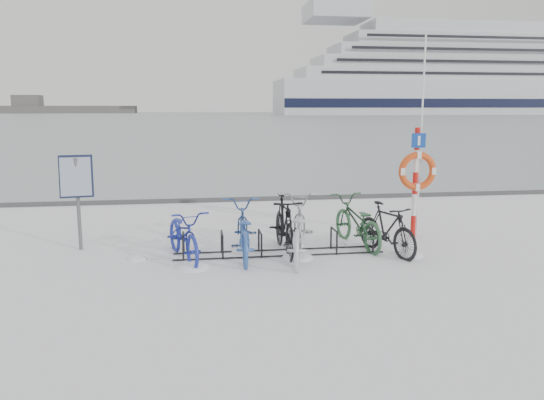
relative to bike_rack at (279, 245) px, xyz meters
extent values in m
plane|color=white|center=(0.00, 0.00, -0.18)|extent=(900.00, 900.00, 0.00)
cube|color=#9CA8B0|center=(0.00, 155.00, -0.17)|extent=(400.00, 298.00, 0.02)
cube|color=#3F3F42|center=(0.00, 5.90, -0.13)|extent=(400.00, 0.25, 0.10)
cylinder|color=black|center=(-1.80, -0.22, 0.04)|extent=(0.04, 0.04, 0.44)
cylinder|color=black|center=(-1.80, 0.22, 0.04)|extent=(0.04, 0.04, 0.44)
cylinder|color=black|center=(-1.80, 0.00, 0.26)|extent=(0.04, 0.44, 0.04)
cylinder|color=black|center=(-1.08, -0.22, 0.04)|extent=(0.04, 0.04, 0.44)
cylinder|color=black|center=(-1.08, 0.22, 0.04)|extent=(0.04, 0.04, 0.44)
cylinder|color=black|center=(-1.08, 0.00, 0.26)|extent=(0.04, 0.44, 0.04)
cylinder|color=black|center=(-0.36, -0.22, 0.04)|extent=(0.04, 0.04, 0.44)
cylinder|color=black|center=(-0.36, 0.22, 0.04)|extent=(0.04, 0.04, 0.44)
cylinder|color=black|center=(-0.36, 0.00, 0.26)|extent=(0.04, 0.44, 0.04)
cylinder|color=black|center=(0.36, -0.22, 0.04)|extent=(0.04, 0.04, 0.44)
cylinder|color=black|center=(0.36, 0.22, 0.04)|extent=(0.04, 0.04, 0.44)
cylinder|color=black|center=(0.36, 0.00, 0.26)|extent=(0.04, 0.44, 0.04)
cylinder|color=black|center=(1.08, -0.22, 0.04)|extent=(0.04, 0.04, 0.44)
cylinder|color=black|center=(1.08, 0.22, 0.04)|extent=(0.04, 0.04, 0.44)
cylinder|color=black|center=(1.08, 0.00, 0.26)|extent=(0.04, 0.44, 0.04)
cylinder|color=black|center=(1.80, -0.22, 0.04)|extent=(0.04, 0.04, 0.44)
cylinder|color=black|center=(1.80, 0.22, 0.04)|extent=(0.04, 0.04, 0.44)
cylinder|color=black|center=(1.80, 0.00, 0.26)|extent=(0.04, 0.44, 0.04)
cylinder|color=black|center=(0.00, -0.22, -0.16)|extent=(4.00, 0.03, 0.03)
cylinder|color=black|center=(0.00, 0.22, -0.16)|extent=(4.00, 0.03, 0.03)
cylinder|color=#595B5E|center=(-3.82, 0.87, 0.72)|extent=(0.07, 0.07, 1.81)
cube|color=black|center=(-3.82, 0.84, 1.28)|extent=(0.65, 0.32, 0.82)
cube|color=#8C99AD|center=(-3.82, 0.80, 1.28)|extent=(0.58, 0.25, 0.73)
cylinder|color=red|center=(3.09, 0.93, 0.05)|extent=(0.11, 0.11, 0.47)
cylinder|color=silver|center=(3.09, 0.93, 0.52)|extent=(0.11, 0.11, 0.47)
cylinder|color=red|center=(3.09, 0.93, 1.00)|extent=(0.11, 0.11, 0.47)
cylinder|color=silver|center=(3.09, 0.93, 1.47)|extent=(0.11, 0.11, 0.47)
cylinder|color=red|center=(3.09, 0.93, 1.94)|extent=(0.11, 0.11, 0.47)
torus|color=#D04213|center=(3.09, 0.84, 1.26)|extent=(0.82, 0.14, 0.82)
cube|color=navy|center=(3.09, 0.85, 1.90)|extent=(0.30, 0.03, 0.30)
cylinder|color=silver|center=(3.19, 0.98, 1.96)|extent=(0.04, 0.04, 4.28)
cube|color=silver|center=(103.90, 188.30, 6.21)|extent=(149.08, 27.69, 12.78)
cube|color=black|center=(103.90, 174.41, 4.08)|extent=(149.08, 0.30, 3.19)
cube|color=black|center=(103.90, 202.20, 4.08)|extent=(149.08, 0.30, 3.19)
cube|color=silver|center=(103.90, 188.30, 14.73)|extent=(133.11, 25.56, 4.26)
cube|color=silver|center=(103.90, 188.30, 23.25)|extent=(107.55, 22.36, 4.26)
cube|color=silver|center=(103.90, 188.30, 31.77)|extent=(81.99, 19.17, 4.26)
cube|color=silver|center=(50.66, 188.30, 37.09)|extent=(21.30, 21.30, 6.39)
cube|color=black|center=(103.90, 175.31, 18.99)|extent=(117.13, 0.20, 12.78)
cube|color=#494949|center=(-90.00, 260.00, 4.82)|extent=(20.00, 10.00, 6.00)
imported|color=navy|center=(-1.79, -0.07, 0.32)|extent=(1.16, 2.01, 1.00)
imported|color=#2F559D|center=(-0.69, -0.09, 0.36)|extent=(0.80, 2.07, 1.07)
imported|color=black|center=(0.13, 0.13, 0.39)|extent=(0.55, 1.91, 1.15)
imported|color=#B9BCC1|center=(0.30, -0.34, 0.41)|extent=(1.25, 2.36, 1.18)
imported|color=#2B5634|center=(1.66, 0.41, 0.34)|extent=(1.00, 2.07, 1.04)
imported|color=black|center=(2.05, -0.25, 0.33)|extent=(1.00, 1.75, 1.01)
ellipsoid|color=white|center=(-0.70, 0.25, -0.18)|extent=(0.40, 0.40, 0.14)
ellipsoid|color=white|center=(0.41, 0.55, -0.18)|extent=(0.38, 0.38, 0.13)
ellipsoid|color=white|center=(-2.65, 0.00, -0.18)|extent=(0.37, 0.37, 0.13)
ellipsoid|color=white|center=(2.43, -0.46, -0.18)|extent=(0.53, 0.53, 0.19)
ellipsoid|color=white|center=(0.30, -0.34, -0.18)|extent=(0.58, 0.58, 0.20)
ellipsoid|color=white|center=(-1.61, -0.69, -0.18)|extent=(0.55, 0.55, 0.19)
ellipsoid|color=white|center=(2.61, 0.44, -0.18)|extent=(0.47, 0.47, 0.17)
ellipsoid|color=white|center=(1.28, 0.52, -0.18)|extent=(0.43, 0.43, 0.15)
camera|label=1|loc=(-1.53, -9.70, 2.59)|focal=35.00mm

